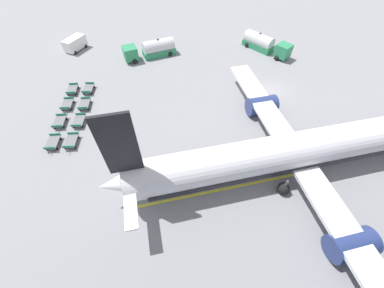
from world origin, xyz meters
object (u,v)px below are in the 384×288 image
service_van (75,43)px  baggage_dolly_row_near_col_a (73,90)px  baggage_dolly_row_near_col_b (67,104)px  baggage_dolly_row_near_col_c (60,122)px  fuel_tanker_primary (153,49)px  baggage_dolly_row_mid_a_col_a (88,89)px  airplane (306,149)px  baggage_dolly_row_mid_a_col_b (85,104)px  baggage_dolly_row_near_col_d (53,142)px  baggage_dolly_row_mid_a_col_c (79,121)px  fuel_tanker_secondary (264,44)px  baggage_dolly_row_mid_a_col_d (71,141)px

service_van → baggage_dolly_row_near_col_a: (14.25, 0.38, -0.81)m
baggage_dolly_row_near_col_b → baggage_dolly_row_near_col_c: size_ratio=1.00×
fuel_tanker_primary → baggage_dolly_row_near_col_b: size_ratio=3.12×
baggage_dolly_row_near_col_a → service_van: bearing=-178.5°
baggage_dolly_row_mid_a_col_a → airplane: bearing=49.9°
fuel_tanker_primary → baggage_dolly_row_mid_a_col_b: (12.42, -12.08, -0.86)m
service_van → baggage_dolly_row_mid_a_col_a: size_ratio=1.48×
baggage_dolly_row_near_col_d → baggage_dolly_row_near_col_b: bearing=171.8°
baggage_dolly_row_near_col_b → baggage_dolly_row_mid_a_col_c: same height
baggage_dolly_row_near_col_a → baggage_dolly_row_near_col_c: 7.41m
fuel_tanker_primary → service_van: fuel_tanker_primary is taller
airplane → baggage_dolly_row_mid_a_col_a: airplane is taller
fuel_tanker_secondary → baggage_dolly_row_mid_a_col_a: size_ratio=3.00×
fuel_tanker_primary → baggage_dolly_row_mid_a_col_c: 20.44m
baggage_dolly_row_near_col_b → baggage_dolly_row_mid_a_col_c: bearing=24.6°
baggage_dolly_row_mid_a_col_c → baggage_dolly_row_mid_a_col_d: bearing=-11.3°
airplane → baggage_dolly_row_mid_a_col_d: bearing=-110.6°
fuel_tanker_secondary → baggage_dolly_row_mid_a_col_d: fuel_tanker_secondary is taller
service_van → baggage_dolly_row_mid_a_col_a: bearing=11.0°
service_van → baggage_dolly_row_near_col_c: (21.58, -0.77, -0.81)m
baggage_dolly_row_near_col_a → baggage_dolly_row_mid_a_col_b: same height
airplane → baggage_dolly_row_mid_a_col_d: (-10.14, -27.01, -2.53)m
fuel_tanker_primary → baggage_dolly_row_mid_a_col_d: bearing=-34.2°
airplane → baggage_dolly_row_near_col_d: airplane is taller
baggage_dolly_row_mid_a_col_a → baggage_dolly_row_near_col_a: bearing=-99.1°
fuel_tanker_primary → baggage_dolly_row_mid_a_col_b: bearing=-44.2°
airplane → fuel_tanker_secondary: size_ratio=4.76×
baggage_dolly_row_mid_a_col_c → baggage_dolly_row_near_col_a: bearing=-169.3°
fuel_tanker_secondary → baggage_dolly_row_mid_a_col_c: fuel_tanker_secondary is taller
fuel_tanker_primary → service_van: size_ratio=2.11×
baggage_dolly_row_near_col_d → baggage_dolly_row_mid_a_col_c: same height
baggage_dolly_row_near_col_c → baggage_dolly_row_mid_a_col_d: same height
service_van → baggage_dolly_row_mid_a_col_c: service_van is taller
baggage_dolly_row_near_col_c → baggage_dolly_row_mid_a_col_c: 2.67m
fuel_tanker_secondary → baggage_dolly_row_mid_a_col_d: (16.72, -34.73, -0.86)m
fuel_tanker_primary → baggage_dolly_row_mid_a_col_d: size_ratio=3.12×
baggage_dolly_row_mid_a_col_a → baggage_dolly_row_mid_a_col_c: bearing=-7.7°
service_van → baggage_dolly_row_mid_a_col_a: 14.95m
fuel_tanker_secondary → baggage_dolly_row_near_col_b: (8.82, -35.92, -0.86)m
baggage_dolly_row_near_col_a → baggage_dolly_row_mid_a_col_c: 7.97m
baggage_dolly_row_near_col_b → fuel_tanker_secondary: bearing=103.8°
fuel_tanker_secondary → baggage_dolly_row_near_col_c: fuel_tanker_secondary is taller
fuel_tanker_primary → baggage_dolly_row_mid_a_col_c: (16.01, -12.67, -0.86)m
baggage_dolly_row_near_col_b → baggage_dolly_row_mid_a_col_b: same height
baggage_dolly_row_mid_a_col_c → baggage_dolly_row_near_col_c: bearing=-101.0°
baggage_dolly_row_mid_a_col_a → baggage_dolly_row_near_col_d: bearing=-20.4°
service_van → baggage_dolly_row_mid_a_col_b: service_van is taller
baggage_dolly_row_mid_a_col_b → baggage_dolly_row_mid_a_col_c: bearing=-9.4°
baggage_dolly_row_mid_a_col_d → fuel_tanker_secondary: bearing=115.7°
fuel_tanker_primary → service_van: 15.74m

